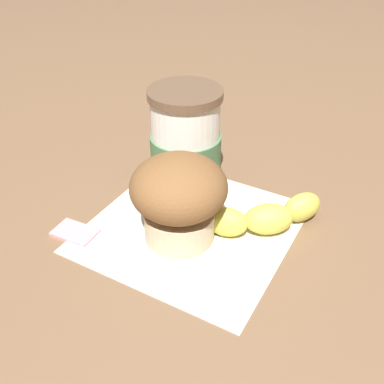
% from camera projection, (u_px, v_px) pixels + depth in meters
% --- Properties ---
extents(ground_plane, '(3.00, 3.00, 0.00)m').
position_uv_depth(ground_plane, '(192.00, 228.00, 0.53)').
color(ground_plane, brown).
extents(paper_napkin, '(0.27, 0.27, 0.00)m').
position_uv_depth(paper_napkin, '(192.00, 227.00, 0.53)').
color(paper_napkin, beige).
rests_on(paper_napkin, ground_plane).
extents(coffee_cup, '(0.09, 0.09, 0.14)m').
position_uv_depth(coffee_cup, '(186.00, 144.00, 0.55)').
color(coffee_cup, white).
rests_on(coffee_cup, paper_napkin).
extents(muffin, '(0.11, 0.11, 0.10)m').
position_uv_depth(muffin, '(181.00, 197.00, 0.48)').
color(muffin, beige).
rests_on(muffin, paper_napkin).
extents(banana, '(0.10, 0.13, 0.04)m').
position_uv_depth(banana, '(267.00, 216.00, 0.51)').
color(banana, '#D6CC4C').
rests_on(banana, paper_napkin).
extents(sugar_packet, '(0.06, 0.04, 0.01)m').
position_uv_depth(sugar_packet, '(75.00, 231.00, 0.52)').
color(sugar_packet, pink).
rests_on(sugar_packet, ground_plane).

